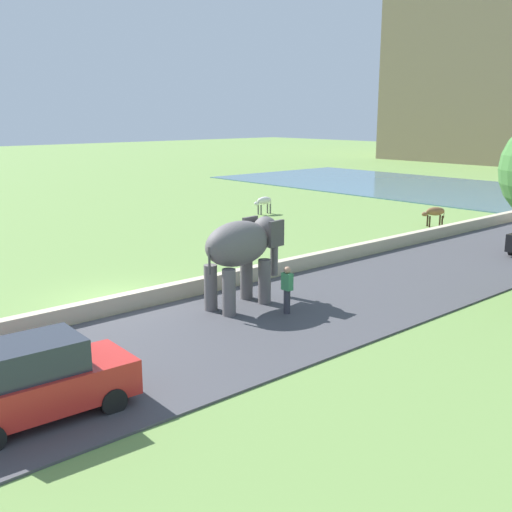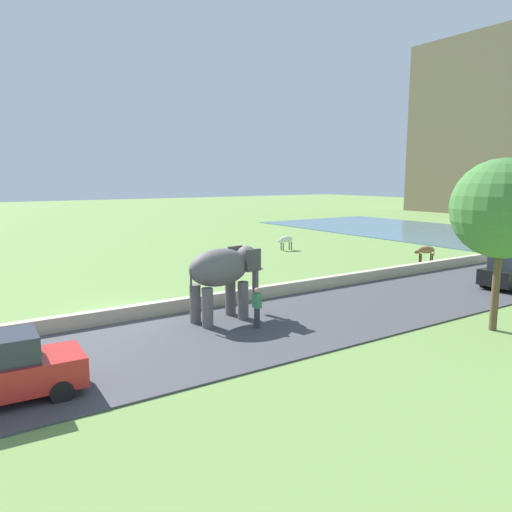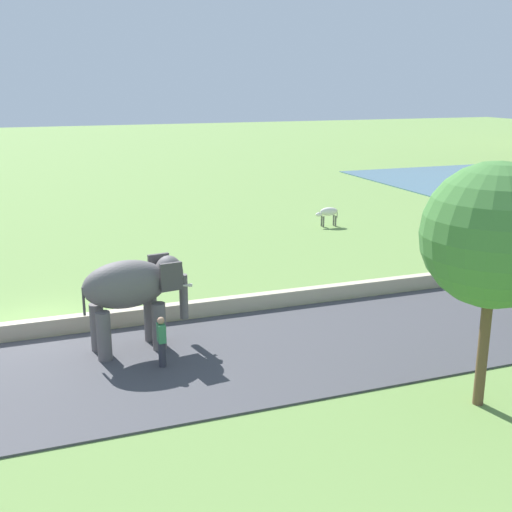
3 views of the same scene
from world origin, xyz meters
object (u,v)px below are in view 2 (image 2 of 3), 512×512
at_px(elephant, 224,272).
at_px(cow_brown, 426,251).
at_px(cow_white, 286,240).
at_px(person_beside_elephant, 257,307).

bearing_deg(elephant, cow_brown, 103.22).
distance_m(cow_brown, cow_white, 10.89).
height_order(cow_brown, cow_white, same).
xyz_separation_m(elephant, person_beside_elephant, (1.64, 0.51, -1.16)).
xyz_separation_m(elephant, cow_brown, (-4.29, 18.26, -1.20)).
distance_m(elephant, person_beside_elephant, 2.07).
distance_m(elephant, cow_white, 19.92).
bearing_deg(cow_brown, cow_white, -156.19).
distance_m(elephant, cow_brown, 18.80).
height_order(person_beside_elephant, cow_white, person_beside_elephant).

